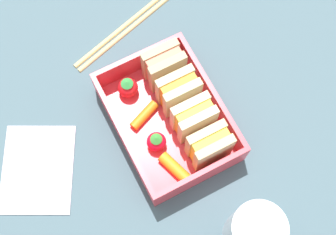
{
  "coord_description": "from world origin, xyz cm",
  "views": [
    {
      "loc": [
        17.05,
        -8.88,
        59.14
      ],
      "look_at": [
        0.0,
        0.0,
        2.7
      ],
      "focal_mm": 50.0,
      "sensor_mm": 36.0,
      "label": 1
    }
  ],
  "objects_px": {
    "sandwich_left": "(164,66)",
    "strawberry_left": "(156,142)",
    "sandwich_center_left": "(178,92)",
    "sandwich_center_right": "(209,146)",
    "chopstick_pair": "(128,26)",
    "folded_napkin": "(38,169)",
    "sandwich_center": "(194,118)",
    "carrot_stick_far_left": "(176,169)",
    "carrot_stick_left": "(144,115)",
    "strawberry_far_left": "(128,87)",
    "drinking_glass": "(253,232)"
  },
  "relations": [
    {
      "from": "strawberry_far_left",
      "to": "drinking_glass",
      "type": "xyz_separation_m",
      "value": [
        0.23,
        0.05,
        0.02
      ]
    },
    {
      "from": "carrot_stick_left",
      "to": "drinking_glass",
      "type": "bearing_deg",
      "value": 12.9
    },
    {
      "from": "folded_napkin",
      "to": "drinking_glass",
      "type": "bearing_deg",
      "value": 45.09
    },
    {
      "from": "carrot_stick_left",
      "to": "sandwich_center",
      "type": "bearing_deg",
      "value": 51.61
    },
    {
      "from": "sandwich_center_right",
      "to": "strawberry_left",
      "type": "bearing_deg",
      "value": -126.26
    },
    {
      "from": "sandwich_left",
      "to": "strawberry_left",
      "type": "height_order",
      "value": "sandwich_left"
    },
    {
      "from": "sandwich_left",
      "to": "drinking_glass",
      "type": "xyz_separation_m",
      "value": [
        0.23,
        -0.01,
        0.0
      ]
    },
    {
      "from": "sandwich_center_left",
      "to": "carrot_stick_left",
      "type": "bearing_deg",
      "value": -89.52
    },
    {
      "from": "sandwich_center_right",
      "to": "drinking_glass",
      "type": "distance_m",
      "value": 0.11
    },
    {
      "from": "sandwich_left",
      "to": "carrot_stick_left",
      "type": "distance_m",
      "value": 0.07
    },
    {
      "from": "sandwich_center_right",
      "to": "carrot_stick_far_left",
      "type": "distance_m",
      "value": 0.05
    },
    {
      "from": "chopstick_pair",
      "to": "drinking_glass",
      "type": "distance_m",
      "value": 0.33
    },
    {
      "from": "strawberry_left",
      "to": "drinking_glass",
      "type": "xyz_separation_m",
      "value": [
        0.15,
        0.05,
        0.02
      ]
    },
    {
      "from": "sandwich_center",
      "to": "drinking_glass",
      "type": "relative_size",
      "value": 0.67
    },
    {
      "from": "sandwich_center_left",
      "to": "sandwich_center_right",
      "type": "relative_size",
      "value": 1.0
    },
    {
      "from": "sandwich_left",
      "to": "sandwich_center",
      "type": "distance_m",
      "value": 0.08
    },
    {
      "from": "chopstick_pair",
      "to": "drinking_glass",
      "type": "relative_size",
      "value": 2.06
    },
    {
      "from": "sandwich_center_right",
      "to": "folded_napkin",
      "type": "distance_m",
      "value": 0.22
    },
    {
      "from": "sandwich_center_right",
      "to": "chopstick_pair",
      "type": "height_order",
      "value": "sandwich_center_right"
    },
    {
      "from": "sandwich_center",
      "to": "chopstick_pair",
      "type": "relative_size",
      "value": 0.32
    },
    {
      "from": "strawberry_far_left",
      "to": "folded_napkin",
      "type": "height_order",
      "value": "strawberry_far_left"
    },
    {
      "from": "sandwich_left",
      "to": "strawberry_far_left",
      "type": "xyz_separation_m",
      "value": [
        -0.0,
        -0.05,
        -0.02
      ]
    },
    {
      "from": "carrot_stick_left",
      "to": "folded_napkin",
      "type": "height_order",
      "value": "carrot_stick_left"
    },
    {
      "from": "carrot_stick_far_left",
      "to": "folded_napkin",
      "type": "distance_m",
      "value": 0.18
    },
    {
      "from": "sandwich_center",
      "to": "sandwich_left",
      "type": "bearing_deg",
      "value": 180.0
    },
    {
      "from": "sandwich_center_left",
      "to": "carrot_stick_far_left",
      "type": "relative_size",
      "value": 1.23
    },
    {
      "from": "sandwich_left",
      "to": "folded_napkin",
      "type": "distance_m",
      "value": 0.21
    },
    {
      "from": "carrot_stick_left",
      "to": "folded_napkin",
      "type": "xyz_separation_m",
      "value": [
        -0.0,
        -0.15,
        -0.02
      ]
    },
    {
      "from": "carrot_stick_far_left",
      "to": "folded_napkin",
      "type": "height_order",
      "value": "carrot_stick_far_left"
    },
    {
      "from": "carrot_stick_left",
      "to": "strawberry_left",
      "type": "bearing_deg",
      "value": -4.01
    },
    {
      "from": "chopstick_pair",
      "to": "folded_napkin",
      "type": "distance_m",
      "value": 0.23
    },
    {
      "from": "sandwich_left",
      "to": "folded_napkin",
      "type": "relative_size",
      "value": 0.52
    },
    {
      "from": "carrot_stick_left",
      "to": "strawberry_left",
      "type": "relative_size",
      "value": 1.4
    },
    {
      "from": "sandwich_center_left",
      "to": "strawberry_far_left",
      "type": "xyz_separation_m",
      "value": [
        -0.04,
        -0.05,
        -0.02
      ]
    },
    {
      "from": "drinking_glass",
      "to": "folded_napkin",
      "type": "bearing_deg",
      "value": -134.91
    },
    {
      "from": "sandwich_center",
      "to": "strawberry_left",
      "type": "relative_size",
      "value": 1.96
    },
    {
      "from": "sandwich_center_left",
      "to": "strawberry_left",
      "type": "distance_m",
      "value": 0.07
    },
    {
      "from": "chopstick_pair",
      "to": "folded_napkin",
      "type": "height_order",
      "value": "chopstick_pair"
    },
    {
      "from": "sandwich_left",
      "to": "carrot_stick_left",
      "type": "bearing_deg",
      "value": -51.02
    },
    {
      "from": "sandwich_center_right",
      "to": "carrot_stick_far_left",
      "type": "height_order",
      "value": "sandwich_center_right"
    },
    {
      "from": "sandwich_left",
      "to": "carrot_stick_left",
      "type": "relative_size",
      "value": 1.4
    },
    {
      "from": "sandwich_center_left",
      "to": "carrot_stick_far_left",
      "type": "xyz_separation_m",
      "value": [
        0.08,
        -0.05,
        -0.02
      ]
    },
    {
      "from": "sandwich_center_right",
      "to": "strawberry_left",
      "type": "xyz_separation_m",
      "value": [
        -0.04,
        -0.05,
        -0.02
      ]
    },
    {
      "from": "sandwich_center_right",
      "to": "carrot_stick_left",
      "type": "xyz_separation_m",
      "value": [
        -0.08,
        -0.05,
        -0.02
      ]
    },
    {
      "from": "strawberry_left",
      "to": "strawberry_far_left",
      "type": "bearing_deg",
      "value": 179.84
    },
    {
      "from": "sandwich_center_left",
      "to": "strawberry_far_left",
      "type": "bearing_deg",
      "value": -128.11
    },
    {
      "from": "sandwich_center_right",
      "to": "folded_napkin",
      "type": "xyz_separation_m",
      "value": [
        -0.08,
        -0.2,
        -0.04
      ]
    },
    {
      "from": "carrot_stick_far_left",
      "to": "chopstick_pair",
      "type": "xyz_separation_m",
      "value": [
        -0.22,
        0.04,
        -0.02
      ]
    },
    {
      "from": "strawberry_far_left",
      "to": "sandwich_center",
      "type": "bearing_deg",
      "value": 32.91
    },
    {
      "from": "strawberry_left",
      "to": "chopstick_pair",
      "type": "height_order",
      "value": "strawberry_left"
    }
  ]
}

